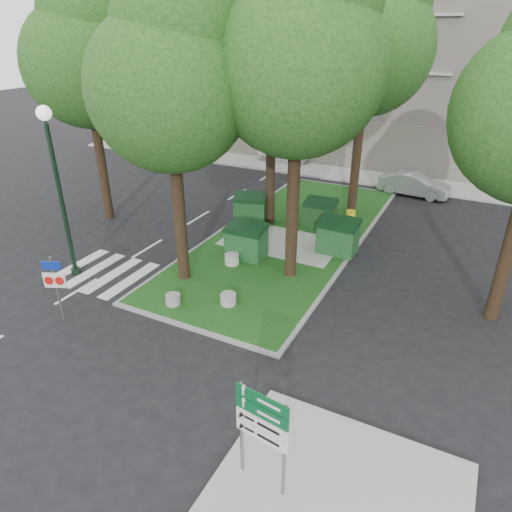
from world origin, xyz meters
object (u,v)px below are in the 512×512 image
Objects in this scene: tree_median_near_left at (172,73)px; car_silver at (414,184)px; tree_median_near_right at (302,49)px; tree_median_mid at (274,70)px; dumpster_c at (320,214)px; traffic_sign_pole at (55,281)px; bollard_left at (173,299)px; directional_sign at (262,425)px; car_white at (283,154)px; tree_street_left at (87,52)px; bollard_mid at (232,259)px; dumpster_d at (338,236)px; tree_median_far at (371,34)px; litter_bin at (350,218)px; dumpster_a at (250,208)px; street_lamp at (56,174)px; dumpster_b at (246,241)px; bollard_right at (228,299)px.

car_silver is at bearing 67.00° from tree_median_near_left.
tree_median_near_right reaches higher than tree_median_mid.
dumpster_c is 12.02m from traffic_sign_pole.
car_silver reaches higher than bollard_left.
traffic_sign_pole is (-5.51, -6.13, -6.48)m from tree_median_near_right.
directional_sign is at bearing -71.30° from tree_median_near_right.
tree_median_near_left is 4.48× the size of traffic_sign_pole.
tree_median_near_left is at bearing 161.89° from car_silver.
car_silver reaches higher than car_white.
car_silver is at bearing -111.42° from car_white.
tree_street_left is at bearing 133.75° from car_silver.
tree_median_near_right is 19.88× the size of bollard_mid.
car_white is (-9.93, 23.48, -1.10)m from directional_sign.
directional_sign reaches higher than traffic_sign_pole.
dumpster_d is at bearing 108.00° from directional_sign.
tree_median_far is 9.12m from car_silver.
litter_bin is (4.08, 7.58, -6.81)m from tree_median_near_left.
dumpster_a is at bearing 97.75° from bollard_left.
tree_median_far is 7.92× the size of dumpster_c.
tree_street_left is 15.56m from car_white.
bollard_left is 9.99m from litter_bin.
street_lamp is at bearing -60.68° from tree_street_left.
bollard_left is at bearing -126.56° from tree_median_near_right.
tree_median_near_right is at bearing -62.29° from dumpster_a.
traffic_sign_pole is at bearing -117.31° from dumpster_b.
dumpster_a is at bearing 111.67° from bollard_right.
tree_median_mid is 11.13m from car_silver.
dumpster_d is (1.59, -2.26, 0.07)m from dumpster_c.
traffic_sign_pole is (-2.68, -2.32, 1.21)m from bollard_left.
tree_median_near_left reaches higher than litter_bin.
dumpster_b is at bearing -119.39° from litter_bin.
tree_street_left is (-10.70, -6.00, -0.67)m from tree_median_far.
dumpster_a reaches higher than dumpster_c.
car_silver is at bearing 57.01° from street_lamp.
dumpster_c is (1.60, 4.36, -0.05)m from dumpster_b.
traffic_sign_pole reaches higher than dumpster_a.
tree_median_mid is 7.38m from dumpster_b.
dumpster_a is 4.97m from dumpster_d.
tree_median_near_right is at bearing -108.46° from dumpster_d.
dumpster_b reaches higher than litter_bin.
street_lamp reaches higher than bollard_mid.
tree_median_near_right is at bearing 7.38° from bollard_mid.
bollard_mid is (1.01, 1.68, -6.99)m from tree_median_near_left.
tree_median_near_right is 8.30m from bollard_right.
tree_median_near_right is 8.73m from dumpster_c.
dumpster_b is at bearing 108.24° from bollard_right.
directional_sign reaches higher than bollard_left.
dumpster_c is at bearing 97.96° from tree_median_near_right.
street_lamp is (2.85, -5.08, -3.69)m from tree_street_left.
tree_median_near_right reaches higher than litter_bin.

